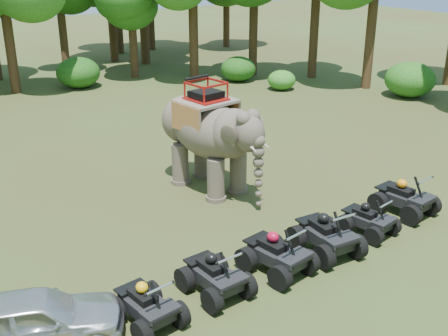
# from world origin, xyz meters

# --- Properties ---
(ground) EXTENTS (110.00, 110.00, 0.00)m
(ground) POSITION_xyz_m (0.00, 0.00, 0.00)
(ground) COLOR #47381E
(ground) RESTS_ON ground
(elephant) EXTENTS (2.44, 4.69, 3.79)m
(elephant) POSITION_xyz_m (1.31, 3.91, 1.90)
(elephant) COLOR brown
(elephant) RESTS_ON ground
(parked_car) EXTENTS (3.93, 2.69, 1.24)m
(parked_car) POSITION_xyz_m (-6.25, -0.74, 0.62)
(parked_car) COLOR silver
(parked_car) RESTS_ON ground
(atv_0) EXTENTS (1.36, 1.76, 1.22)m
(atv_0) POSITION_xyz_m (-4.05, -1.50, 0.61)
(atv_0) COLOR black
(atv_0) RESTS_ON ground
(atv_1) EXTENTS (1.31, 1.76, 1.28)m
(atv_1) POSITION_xyz_m (-2.17, -1.44, 0.64)
(atv_1) COLOR black
(atv_1) RESTS_ON ground
(atv_2) EXTENTS (1.53, 1.95, 1.34)m
(atv_2) POSITION_xyz_m (-0.34, -1.57, 0.67)
(atv_2) COLOR black
(atv_2) RESTS_ON ground
(atv_3) EXTENTS (1.55, 2.00, 1.38)m
(atv_3) POSITION_xyz_m (1.38, -1.62, 0.69)
(atv_3) COLOR black
(atv_3) RESTS_ON ground
(atv_4) EXTENTS (1.31, 1.68, 1.15)m
(atv_4) POSITION_xyz_m (3.16, -1.56, 0.57)
(atv_4) COLOR black
(atv_4) RESTS_ON ground
(atv_5) EXTENTS (1.47, 1.92, 1.35)m
(atv_5) POSITION_xyz_m (5.10, -1.33, 0.67)
(atv_5) COLOR black
(atv_5) RESTS_ON ground
(tree_0) EXTENTS (5.64, 5.64, 8.06)m
(tree_0) POSITION_xyz_m (0.00, 21.33, 4.03)
(tree_0) COLOR #195114
(tree_0) RESTS_ON ground
(tree_1) EXTENTS (4.73, 4.73, 6.75)m
(tree_1) POSITION_xyz_m (4.18, 24.36, 3.38)
(tree_1) COLOR #195114
(tree_1) RESTS_ON ground
(tree_2) EXTENTS (4.70, 4.70, 6.71)m
(tree_2) POSITION_xyz_m (7.36, 21.00, 3.35)
(tree_2) COLOR #195114
(tree_2) RESTS_ON ground
(tree_3) EXTENTS (6.13, 6.13, 8.75)m
(tree_3) POSITION_xyz_m (10.15, 18.40, 4.38)
(tree_3) COLOR #195114
(tree_3) RESTS_ON ground
(tree_4) EXTENTS (5.66, 5.66, 8.09)m
(tree_4) POSITION_xyz_m (13.89, 17.24, 4.05)
(tree_4) COLOR #195114
(tree_4) RESTS_ON ground
(tree_5) EXTENTS (5.65, 5.65, 8.07)m
(tree_5) POSITION_xyz_m (16.40, 14.38, 4.03)
(tree_5) COLOR #195114
(tree_5) RESTS_ON ground
(tree_6) EXTENTS (5.70, 5.70, 8.14)m
(tree_6) POSITION_xyz_m (16.94, 10.43, 4.07)
(tree_6) COLOR #195114
(tree_6) RESTS_ON ground
(tree_44) EXTENTS (5.18, 5.18, 7.40)m
(tree_44) POSITION_xyz_m (13.18, 29.22, 3.70)
(tree_44) COLOR #195114
(tree_44) RESTS_ON ground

